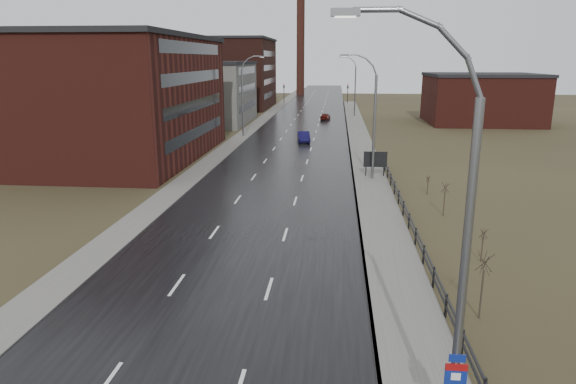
% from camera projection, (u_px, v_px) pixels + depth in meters
% --- Properties ---
extents(road, '(14.00, 300.00, 0.06)m').
position_uv_depth(road, '(297.00, 139.00, 71.43)').
color(road, black).
rests_on(road, ground).
extents(sidewalk_right, '(3.20, 180.00, 0.18)m').
position_uv_depth(sidewalk_right, '(371.00, 182.00, 46.55)').
color(sidewalk_right, '#595651').
rests_on(sidewalk_right, ground).
extents(curb_right, '(0.16, 180.00, 0.18)m').
position_uv_depth(curb_right, '(354.00, 181.00, 46.69)').
color(curb_right, slate).
rests_on(curb_right, ground).
extents(sidewalk_left, '(2.40, 260.00, 0.12)m').
position_uv_depth(sidewalk_left, '(239.00, 138.00, 72.17)').
color(sidewalk_left, '#595651').
rests_on(sidewalk_left, ground).
extents(warehouse_near, '(22.44, 28.56, 13.50)m').
position_uv_depth(warehouse_near, '(100.00, 97.00, 57.20)').
color(warehouse_near, '#471914').
rests_on(warehouse_near, ground).
extents(warehouse_mid, '(16.32, 20.40, 10.50)m').
position_uv_depth(warehouse_mid, '(202.00, 92.00, 89.10)').
color(warehouse_mid, slate).
rests_on(warehouse_mid, ground).
extents(warehouse_far, '(26.52, 24.48, 15.50)m').
position_uv_depth(warehouse_far, '(214.00, 73.00, 117.83)').
color(warehouse_far, '#331611').
rests_on(warehouse_far, ground).
extents(building_right, '(18.36, 16.32, 8.50)m').
position_uv_depth(building_right, '(481.00, 98.00, 88.81)').
color(building_right, '#471914').
rests_on(building_right, ground).
extents(smokestack, '(2.70, 2.70, 30.70)m').
position_uv_depth(smokestack, '(301.00, 43.00, 154.80)').
color(smokestack, '#331611').
rests_on(smokestack, ground).
extents(streetlight_main, '(3.91, 0.29, 12.11)m').
position_uv_depth(streetlight_main, '(453.00, 252.00, 13.26)').
color(streetlight_main, slate).
rests_on(streetlight_main, ground).
extents(streetlight_right_mid, '(3.36, 0.28, 11.35)m').
position_uv_depth(streetlight_right_mid, '(371.00, 117.00, 46.07)').
color(streetlight_right_mid, slate).
rests_on(streetlight_right_mid, ground).
extents(streetlight_left, '(3.36, 0.28, 11.35)m').
position_uv_depth(streetlight_left, '(244.00, 96.00, 72.60)').
color(streetlight_left, slate).
rests_on(streetlight_left, ground).
extents(streetlight_right_far, '(3.36, 0.28, 11.35)m').
position_uv_depth(streetlight_right_far, '(354.00, 86.00, 98.10)').
color(streetlight_right_far, slate).
rests_on(streetlight_right_far, ground).
extents(guardrail, '(0.10, 53.05, 1.10)m').
position_uv_depth(guardrail, '(417.00, 238.00, 30.16)').
color(guardrail, black).
rests_on(guardrail, ground).
extents(shrub_c, '(0.71, 0.75, 3.03)m').
position_uv_depth(shrub_c, '(482.00, 284.00, 21.84)').
color(shrub_c, '#382D23').
rests_on(shrub_c, ground).
extents(shrub_d, '(0.46, 0.49, 1.92)m').
position_uv_depth(shrub_d, '(482.00, 244.00, 28.22)').
color(shrub_d, '#382D23').
rests_on(shrub_d, ground).
extents(shrub_e, '(0.57, 0.60, 2.41)m').
position_uv_depth(shrub_e, '(444.00, 198.00, 36.52)').
color(shrub_e, '#382D23').
rests_on(shrub_e, ground).
extents(shrub_f, '(0.38, 0.40, 1.56)m').
position_uv_depth(shrub_f, '(428.00, 185.00, 42.42)').
color(shrub_f, '#382D23').
rests_on(shrub_f, ground).
extents(billboard, '(2.19, 0.17, 2.52)m').
position_uv_depth(billboard, '(375.00, 160.00, 48.05)').
color(billboard, black).
rests_on(billboard, ground).
extents(traffic_light_left, '(0.58, 2.73, 5.30)m').
position_uv_depth(traffic_light_left, '(284.00, 85.00, 128.82)').
color(traffic_light_left, black).
rests_on(traffic_light_left, ground).
extents(traffic_light_right, '(0.58, 2.73, 5.30)m').
position_uv_depth(traffic_light_right, '(348.00, 85.00, 127.37)').
color(traffic_light_right, black).
rests_on(traffic_light_right, ground).
extents(car_near, '(2.07, 4.53, 1.44)m').
position_uv_depth(car_near, '(304.00, 137.00, 68.75)').
color(car_near, '#0D0A36').
rests_on(car_near, ground).
extents(car_far, '(1.98, 3.90, 1.27)m').
position_uv_depth(car_far, '(325.00, 117.00, 93.78)').
color(car_far, '#460F0B').
rests_on(car_far, ground).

